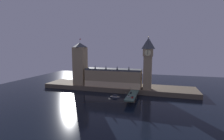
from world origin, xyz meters
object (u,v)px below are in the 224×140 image
at_px(victoria_tower, 80,64).
at_px(street_lamp_mid, 136,91).
at_px(car_northbound_trail, 129,96).
at_px(street_lamp_near, 126,94).
at_px(pedestrian_near_rail, 127,95).
at_px(street_lamp_far, 130,88).
at_px(boat_upstream, 115,96).
at_px(clock_tower, 148,62).
at_px(pedestrian_mid_walk, 136,95).
at_px(car_southbound_lead, 132,97).
at_px(car_northbound_lead, 131,93).

height_order(victoria_tower, street_lamp_mid, victoria_tower).
bearing_deg(car_northbound_trail, street_lamp_near, -119.64).
bearing_deg(pedestrian_near_rail, street_lamp_mid, 40.65).
xyz_separation_m(street_lamp_near, street_lamp_far, (0.00, 29.44, -0.14)).
bearing_deg(boat_upstream, street_lamp_far, 30.46).
xyz_separation_m(clock_tower, pedestrian_mid_walk, (-10.37, -34.12, -35.42)).
bearing_deg(pedestrian_mid_walk, victoria_tower, 157.23).
bearing_deg(car_northbound_trail, clock_tower, 67.61).
xyz_separation_m(pedestrian_near_rail, boat_upstream, (-17.58, 12.79, -6.46)).
distance_m(car_southbound_lead, street_lamp_near, 8.18).
bearing_deg(car_northbound_trail, boat_upstream, 143.63).
bearing_deg(street_lamp_mid, car_southbound_lead, -101.89).
height_order(car_southbound_lead, pedestrian_near_rail, pedestrian_near_rail).
height_order(victoria_tower, pedestrian_near_rail, victoria_tower).
height_order(clock_tower, car_northbound_lead, clock_tower).
distance_m(street_lamp_mid, street_lamp_far, 17.76).
bearing_deg(street_lamp_near, street_lamp_far, 90.00).
xyz_separation_m(pedestrian_mid_walk, street_lamp_mid, (0.40, 2.36, 3.41)).
bearing_deg(street_lamp_far, car_southbound_lead, -75.23).
bearing_deg(victoria_tower, pedestrian_mid_walk, -22.77).
xyz_separation_m(car_northbound_lead, street_lamp_mid, (7.24, -4.71, 3.63)).
relative_size(pedestrian_mid_walk, street_lamp_mid, 0.25).
bearing_deg(street_lamp_mid, pedestrian_near_rail, -139.35).
bearing_deg(street_lamp_near, boat_upstream, 131.63).
height_order(car_northbound_lead, car_southbound_lead, car_southbound_lead).
distance_m(car_northbound_trail, boat_upstream, 25.45).
bearing_deg(car_southbound_lead, street_lamp_far, 104.77).
xyz_separation_m(car_northbound_lead, boat_upstream, (-19.86, -0.09, -6.30)).
distance_m(car_northbound_trail, pedestrian_near_rail, 2.94).
bearing_deg(car_northbound_lead, street_lamp_near, -97.85).
bearing_deg(pedestrian_mid_walk, car_southbound_lead, -102.40).
xyz_separation_m(victoria_tower, street_lamp_far, (79.54, -20.31, -27.24)).
height_order(victoria_tower, pedestrian_mid_walk, victoria_tower).
relative_size(clock_tower, street_lamp_mid, 10.02).
xyz_separation_m(car_southbound_lead, boat_upstream, (-24.42, 17.34, -6.33)).
bearing_deg(pedestrian_near_rail, street_lamp_near, -93.50).
height_order(car_northbound_trail, street_lamp_mid, street_lamp_mid).
bearing_deg(car_southbound_lead, street_lamp_near, -164.61).
height_order(street_lamp_near, street_lamp_mid, street_lamp_mid).
height_order(pedestrian_near_rail, street_lamp_far, street_lamp_far).
height_order(pedestrian_near_rail, street_lamp_near, street_lamp_near).
bearing_deg(pedestrian_mid_walk, car_northbound_lead, 134.06).
bearing_deg(car_northbound_lead, pedestrian_near_rail, -100.04).
bearing_deg(pedestrian_near_rail, victoria_tower, 151.61).
relative_size(victoria_tower, pedestrian_near_rail, 42.22).
relative_size(clock_tower, street_lamp_far, 11.36).
distance_m(clock_tower, victoria_tower, 99.62).
relative_size(clock_tower, boat_upstream, 5.60).
relative_size(victoria_tower, car_northbound_trail, 15.39).
xyz_separation_m(victoria_tower, car_northbound_lead, (82.22, -30.32, -30.37)).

